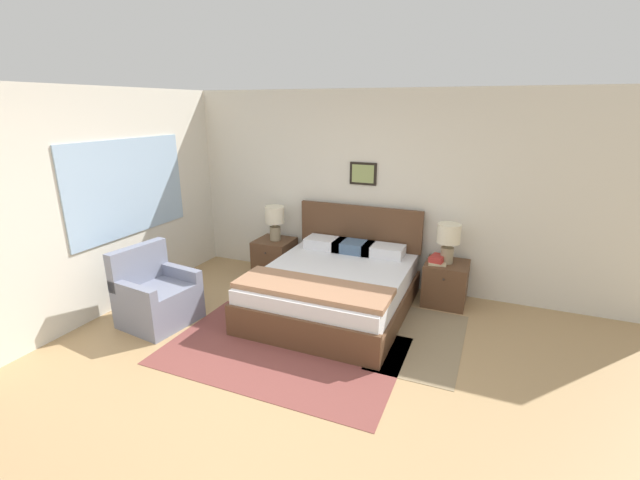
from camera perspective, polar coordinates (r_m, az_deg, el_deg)
name	(u,v)px	position (r m, az deg, el deg)	size (l,w,h in m)	color
ground_plane	(270,390)	(4.01, -6.71, -19.27)	(16.00, 16.00, 0.00)	tan
wall_back	(366,190)	(5.84, 6.16, 6.66)	(7.47, 0.09, 2.60)	silver
wall_left	(143,194)	(5.98, -22.56, 5.73)	(0.08, 5.11, 2.60)	silver
area_rug_main	(282,351)	(4.52, -5.05, -14.48)	(2.37, 1.51, 0.01)	brown
area_rug_bedside	(421,340)	(4.79, 13.28, -12.88)	(0.85, 1.50, 0.01)	#897556
bed	(334,287)	(5.19, 1.93, -6.31)	(1.71, 2.00, 1.10)	brown
armchair	(156,297)	(5.25, -20.99, -7.16)	(0.77, 0.81, 0.88)	gray
nightstand_near_window	(275,257)	(6.29, -6.05, -2.31)	(0.52, 0.54, 0.53)	brown
nightstand_by_door	(445,283)	(5.60, 16.37, -5.51)	(0.52, 0.54, 0.53)	brown
table_lamp_near_window	(275,219)	(6.12, -6.05, 2.87)	(0.28, 0.28, 0.49)	gray
table_lamp_by_door	(448,238)	(5.42, 16.76, 0.26)	(0.28, 0.28, 0.49)	gray
book_thick_bottom	(437,262)	(5.47, 15.35, -2.84)	(0.24, 0.27, 0.03)	beige
book_hardcover_middle	(437,260)	(5.46, 15.38, -2.55)	(0.19, 0.24, 0.03)	#B7332D
book_novel_upper	(438,257)	(5.44, 15.41, -2.21)	(0.19, 0.25, 0.04)	#B7332D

